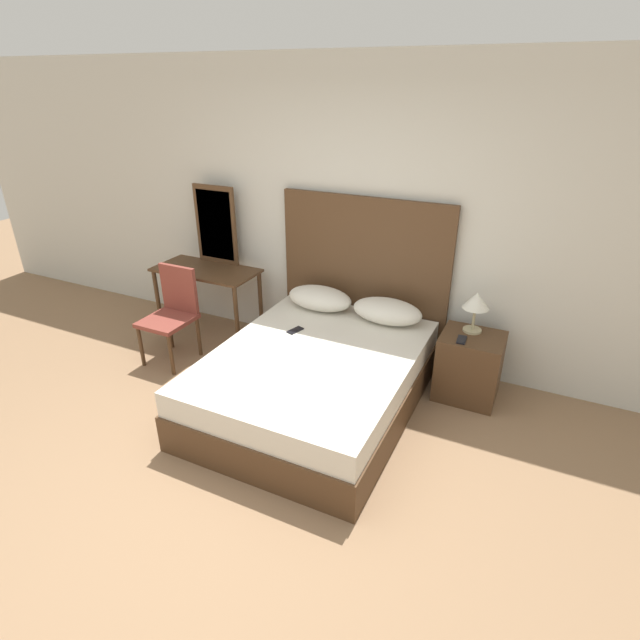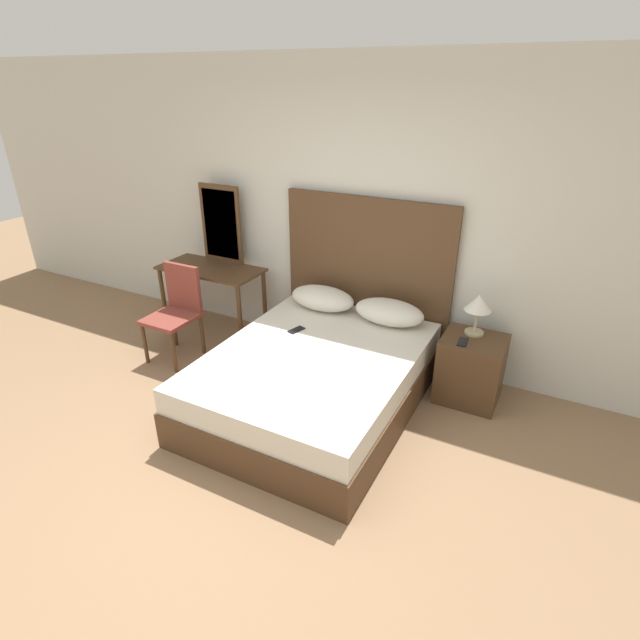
{
  "view_description": "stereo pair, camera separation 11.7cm",
  "coord_description": "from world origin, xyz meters",
  "px_view_note": "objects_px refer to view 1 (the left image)",
  "views": [
    {
      "loc": [
        1.7,
        -1.89,
        2.48
      ],
      "look_at": [
        0.15,
        1.3,
        0.76
      ],
      "focal_mm": 28.0,
      "sensor_mm": 36.0,
      "label": 1
    },
    {
      "loc": [
        1.8,
        -1.84,
        2.48
      ],
      "look_at": [
        0.15,
        1.3,
        0.76
      ],
      "focal_mm": 28.0,
      "sensor_mm": 36.0,
      "label": 2
    }
  ],
  "objects_px": {
    "bed": "(315,380)",
    "vanity_desk": "(207,280)",
    "phone_on_nightstand": "(462,340)",
    "phone_on_bed": "(295,330)",
    "table_lamp": "(476,303)",
    "nightstand": "(469,366)",
    "chair": "(173,309)"
  },
  "relations": [
    {
      "from": "table_lamp",
      "to": "vanity_desk",
      "type": "relative_size",
      "value": 0.32
    },
    {
      "from": "phone_on_bed",
      "to": "nightstand",
      "type": "xyz_separation_m",
      "value": [
        1.43,
        0.44,
        -0.23
      ]
    },
    {
      "from": "bed",
      "to": "vanity_desk",
      "type": "relative_size",
      "value": 1.87
    },
    {
      "from": "phone_on_nightstand",
      "to": "vanity_desk",
      "type": "distance_m",
      "value": 2.62
    },
    {
      "from": "chair",
      "to": "bed",
      "type": "bearing_deg",
      "value": -5.89
    },
    {
      "from": "bed",
      "to": "chair",
      "type": "xyz_separation_m",
      "value": [
        -1.58,
        0.16,
        0.25
      ]
    },
    {
      "from": "phone_on_nightstand",
      "to": "vanity_desk",
      "type": "relative_size",
      "value": 0.14
    },
    {
      "from": "phone_on_bed",
      "to": "vanity_desk",
      "type": "distance_m",
      "value": 1.34
    },
    {
      "from": "bed",
      "to": "phone_on_nightstand",
      "type": "distance_m",
      "value": 1.24
    },
    {
      "from": "bed",
      "to": "phone_on_bed",
      "type": "height_order",
      "value": "phone_on_bed"
    },
    {
      "from": "nightstand",
      "to": "table_lamp",
      "type": "relative_size",
      "value": 1.66
    },
    {
      "from": "vanity_desk",
      "to": "nightstand",
      "type": "bearing_deg",
      "value": 0.11
    },
    {
      "from": "bed",
      "to": "chair",
      "type": "distance_m",
      "value": 1.61
    },
    {
      "from": "nightstand",
      "to": "table_lamp",
      "type": "height_order",
      "value": "table_lamp"
    },
    {
      "from": "table_lamp",
      "to": "vanity_desk",
      "type": "bearing_deg",
      "value": -177.97
    },
    {
      "from": "table_lamp",
      "to": "chair",
      "type": "relative_size",
      "value": 0.38
    },
    {
      "from": "vanity_desk",
      "to": "bed",
      "type": "bearing_deg",
      "value": -24.0
    },
    {
      "from": "phone_on_bed",
      "to": "phone_on_nightstand",
      "type": "relative_size",
      "value": 1.06
    },
    {
      "from": "chair",
      "to": "phone_on_nightstand",
      "type": "bearing_deg",
      "value": 9.5
    },
    {
      "from": "phone_on_nightstand",
      "to": "vanity_desk",
      "type": "height_order",
      "value": "vanity_desk"
    },
    {
      "from": "nightstand",
      "to": "vanity_desk",
      "type": "bearing_deg",
      "value": -179.89
    },
    {
      "from": "nightstand",
      "to": "chair",
      "type": "height_order",
      "value": "chair"
    },
    {
      "from": "phone_on_bed",
      "to": "bed",
      "type": "bearing_deg",
      "value": -40.46
    },
    {
      "from": "phone_on_nightstand",
      "to": "bed",
      "type": "bearing_deg",
      "value": -149.71
    },
    {
      "from": "phone_on_bed",
      "to": "table_lamp",
      "type": "height_order",
      "value": "table_lamp"
    },
    {
      "from": "phone_on_bed",
      "to": "vanity_desk",
      "type": "bearing_deg",
      "value": 161.18
    },
    {
      "from": "chair",
      "to": "nightstand",
      "type": "bearing_deg",
      "value": 11.54
    },
    {
      "from": "table_lamp",
      "to": "bed",
      "type": "bearing_deg",
      "value": -143.25
    },
    {
      "from": "bed",
      "to": "nightstand",
      "type": "height_order",
      "value": "nightstand"
    },
    {
      "from": "bed",
      "to": "phone_on_bed",
      "type": "xyz_separation_m",
      "value": [
        -0.32,
        0.28,
        0.26
      ]
    },
    {
      "from": "nightstand",
      "to": "bed",
      "type": "bearing_deg",
      "value": -147.15
    },
    {
      "from": "phone_on_nightstand",
      "to": "chair",
      "type": "distance_m",
      "value": 2.65
    }
  ]
}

